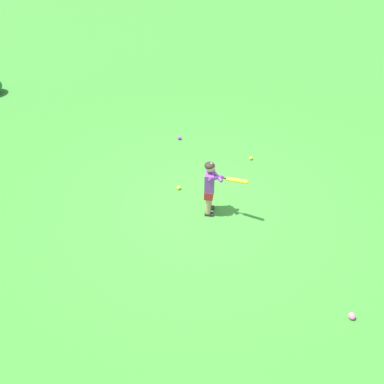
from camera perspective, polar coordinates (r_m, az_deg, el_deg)
ground_plane at (r=6.63m, az=1.78°, el=-2.46°), size 40.00×40.00×0.00m
child_batter at (r=6.12m, az=3.08°, el=1.29°), size 0.40×0.74×1.08m
play_ball_midfield at (r=5.57m, az=24.06°, el=-17.53°), size 0.10×0.10×0.10m
play_ball_far_right at (r=8.56m, az=-2.00°, el=8.58°), size 0.09×0.09×0.09m
play_ball_by_bucket at (r=7.95m, az=9.32°, el=5.34°), size 0.08×0.08×0.08m
play_ball_center_lawn at (r=7.02m, az=-2.13°, el=0.68°), size 0.08×0.08×0.08m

